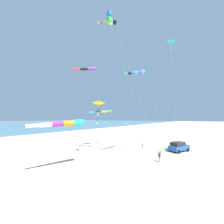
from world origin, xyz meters
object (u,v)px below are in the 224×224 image
at_px(kite_delta_black_fish_shape, 97,118).
at_px(person_adult_flyer, 128,145).
at_px(person_child_green_jacket, 159,156).
at_px(cooler_box, 166,149).
at_px(kite_delta_teal_far_right, 99,103).
at_px(person_child_grey_jacket, 142,145).
at_px(kite_windsock_red_high_left, 109,23).
at_px(parked_car, 179,147).
at_px(kite_windsock_green_low_center, 88,69).
at_px(kite_windsock_rainbow_low_near, 104,112).
at_px(kite_windsock_magenta_far_left, 137,73).
at_px(kite_windsock_long_streamer_left, 65,124).
at_px(kite_delta_yellow_midlevel, 171,43).
at_px(kite_box_blue_topmost, 110,17).

bearing_deg(kite_delta_black_fish_shape, person_adult_flyer, -152.02).
height_order(person_child_green_jacket, kite_delta_black_fish_shape, kite_delta_black_fish_shape).
relative_size(cooler_box, kite_delta_teal_far_right, 0.06).
relative_size(person_child_grey_jacket, kite_windsock_red_high_left, 0.06).
distance_m(parked_car, person_child_green_jacket, 8.61).
bearing_deg(kite_delta_teal_far_right, person_adult_flyer, -166.12).
relative_size(person_child_green_jacket, kite_delta_teal_far_right, 0.14).
bearing_deg(kite_windsock_green_low_center, kite_windsock_rainbow_low_near, 167.16).
distance_m(kite_delta_black_fish_shape, kite_windsock_magenta_far_left, 12.01).
xyz_separation_m(person_child_green_jacket, kite_windsock_long_streamer_left, (8.41, 10.13, 4.85)).
bearing_deg(person_child_green_jacket, kite_windsock_green_low_center, -14.88).
bearing_deg(kite_delta_black_fish_shape, kite_delta_teal_far_right, -59.84).
relative_size(kite_delta_yellow_midlevel, kite_windsock_red_high_left, 0.84).
bearing_deg(kite_delta_black_fish_shape, kite_delta_yellow_midlevel, -178.06).
xyz_separation_m(kite_windsock_magenta_far_left, kite_windsock_long_streamer_left, (4.90, 10.21, -8.24)).
xyz_separation_m(person_child_green_jacket, kite_windsock_red_high_left, (6.32, 3.83, 20.52)).
relative_size(person_child_grey_jacket, kite_delta_teal_far_right, 0.12).
bearing_deg(cooler_box, kite_box_blue_topmost, 79.68).
distance_m(kite_box_blue_topmost, kite_delta_yellow_midlevel, 9.93).
xyz_separation_m(person_child_grey_jacket, kite_windsock_green_low_center, (15.13, 1.20, 19.06)).
height_order(person_child_green_jacket, person_child_grey_jacket, person_child_green_jacket).
relative_size(person_child_green_jacket, kite_delta_black_fish_shape, 0.11).
bearing_deg(kite_windsock_rainbow_low_near, person_adult_flyer, 177.75).
bearing_deg(kite_windsock_green_low_center, person_child_green_jacket, 165.12).
bearing_deg(cooler_box, kite_windsock_magenta_far_left, 75.52).
height_order(kite_delta_teal_far_right, kite_delta_yellow_midlevel, kite_delta_yellow_midlevel).
bearing_deg(kite_windsock_long_streamer_left, parked_car, -116.87).
relative_size(person_child_grey_jacket, kite_windsock_rainbow_low_near, 0.11).
bearing_deg(kite_windsock_magenta_far_left, kite_windsock_long_streamer_left, 64.35).
bearing_deg(kite_delta_yellow_midlevel, kite_windsock_magenta_far_left, 12.59).
height_order(cooler_box, person_child_grey_jacket, person_child_grey_jacket).
xyz_separation_m(parked_car, kite_delta_teal_far_right, (14.72, 6.44, 8.76)).
height_order(parked_car, kite_box_blue_topmost, kite_box_blue_topmost).
bearing_deg(kite_windsock_rainbow_low_near, person_child_grey_jacket, -161.10).
bearing_deg(kite_delta_yellow_midlevel, kite_windsock_red_high_left, 32.47).
bearing_deg(person_child_green_jacket, kite_delta_black_fish_shape, -3.27).
relative_size(kite_windsock_rainbow_low_near, kite_delta_yellow_midlevel, 0.66).
bearing_deg(kite_windsock_red_high_left, person_adult_flyer, -81.86).
relative_size(person_child_green_jacket, kite_box_blue_topmost, 0.08).
height_order(kite_delta_teal_far_right, kite_windsock_red_high_left, kite_windsock_red_high_left).
bearing_deg(person_child_grey_jacket, kite_windsock_magenta_far_left, 107.16).
relative_size(kite_windsock_green_low_center, kite_delta_teal_far_right, 1.82).
height_order(person_child_green_jacket, kite_delta_teal_far_right, kite_delta_teal_far_right).
height_order(cooler_box, kite_windsock_green_low_center, kite_windsock_green_low_center).
bearing_deg(kite_windsock_magenta_far_left, cooler_box, -104.48).
distance_m(kite_delta_teal_far_right, kite_delta_yellow_midlevel, 17.35).
height_order(person_child_green_jacket, kite_box_blue_topmost, kite_box_blue_topmost).
height_order(cooler_box, person_adult_flyer, person_adult_flyer).
bearing_deg(kite_box_blue_topmost, parked_car, -108.65).
height_order(parked_car, kite_windsock_red_high_left, kite_windsock_red_high_left).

